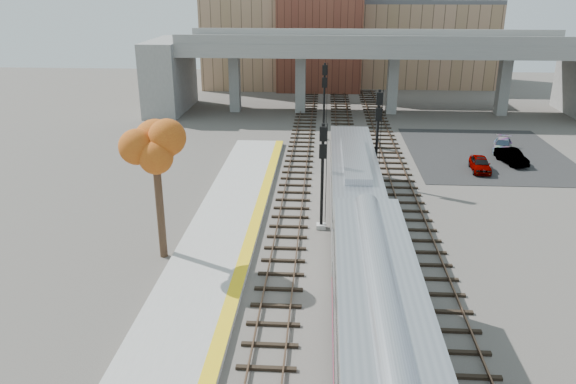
% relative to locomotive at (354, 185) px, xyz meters
% --- Properties ---
extents(ground, '(160.00, 160.00, 0.00)m').
position_rel_locomotive_xyz_m(ground, '(-1.00, -12.14, -2.28)').
color(ground, '#47423D').
rests_on(ground, ground).
extents(platform, '(4.50, 60.00, 0.35)m').
position_rel_locomotive_xyz_m(platform, '(-8.25, -12.14, -2.10)').
color(platform, '#9E9E99').
rests_on(platform, ground).
extents(yellow_strip, '(0.70, 60.00, 0.01)m').
position_rel_locomotive_xyz_m(yellow_strip, '(-6.35, -12.14, -1.92)').
color(yellow_strip, yellow).
rests_on(yellow_strip, platform).
extents(tracks, '(10.70, 95.00, 0.25)m').
position_rel_locomotive_xyz_m(tracks, '(-0.07, 0.36, -2.20)').
color(tracks, black).
rests_on(tracks, ground).
extents(overpass, '(54.00, 12.00, 9.50)m').
position_rel_locomotive_xyz_m(overpass, '(3.92, 32.86, 3.53)').
color(overpass, slate).
rests_on(overpass, ground).
extents(buildings_far, '(43.00, 21.00, 20.60)m').
position_rel_locomotive_xyz_m(buildings_far, '(0.26, 54.43, 5.60)').
color(buildings_far, '#A0795D').
rests_on(buildings_far, ground).
extents(parking_lot, '(14.00, 18.00, 0.04)m').
position_rel_locomotive_xyz_m(parking_lot, '(13.00, 15.86, -2.26)').
color(parking_lot, black).
rests_on(parking_lot, ground).
extents(locomotive, '(3.02, 19.05, 4.10)m').
position_rel_locomotive_xyz_m(locomotive, '(0.00, 0.00, 0.00)').
color(locomotive, '#A8AAB2').
rests_on(locomotive, ground).
extents(signal_mast_near, '(0.60, 0.64, 6.91)m').
position_rel_locomotive_xyz_m(signal_mast_near, '(-2.10, -2.08, 1.12)').
color(signal_mast_near, '#9E9E99').
rests_on(signal_mast_near, ground).
extents(signal_mast_mid, '(0.60, 0.64, 7.43)m').
position_rel_locomotive_xyz_m(signal_mast_mid, '(2.00, 6.68, 1.48)').
color(signal_mast_mid, '#9E9E99').
rests_on(signal_mast_mid, ground).
extents(signal_mast_far, '(0.60, 0.64, 7.61)m').
position_rel_locomotive_xyz_m(signal_mast_far, '(-2.10, 19.91, 1.60)').
color(signal_mast_far, '#9E9E99').
rests_on(signal_mast_far, ground).
extents(tree, '(3.60, 3.60, 8.89)m').
position_rel_locomotive_xyz_m(tree, '(-11.13, -6.50, 4.31)').
color(tree, '#382619').
rests_on(tree, ground).
extents(car_a, '(1.75, 3.76, 1.25)m').
position_rel_locomotive_xyz_m(car_a, '(11.03, 10.53, -1.62)').
color(car_a, '#99999E').
rests_on(car_a, parking_lot).
extents(car_b, '(2.16, 4.03, 1.26)m').
position_rel_locomotive_xyz_m(car_b, '(14.31, 12.87, -1.61)').
color(car_b, '#99999E').
rests_on(car_b, parking_lot).
extents(car_c, '(2.80, 4.34, 1.17)m').
position_rel_locomotive_xyz_m(car_c, '(14.63, 16.68, -1.65)').
color(car_c, '#99999E').
rests_on(car_c, parking_lot).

